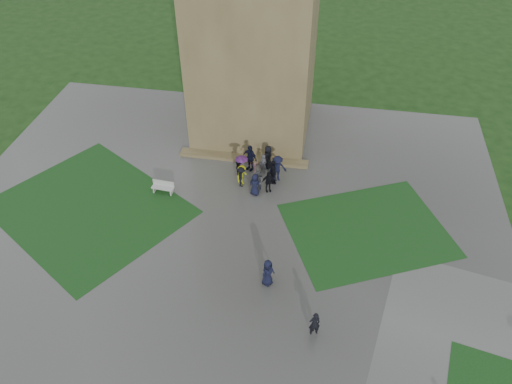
% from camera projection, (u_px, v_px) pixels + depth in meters
% --- Properties ---
extents(ground, '(120.00, 120.00, 0.00)m').
position_uv_depth(ground, '(207.00, 276.00, 26.88)').
color(ground, black).
extents(plaza, '(34.00, 34.00, 0.02)m').
position_uv_depth(plaza, '(215.00, 249.00, 28.37)').
color(plaza, '#3A3A38').
rests_on(plaza, ground).
extents(lawn_inset_left, '(14.10, 13.46, 0.01)m').
position_uv_depth(lawn_inset_left, '(89.00, 208.00, 30.95)').
color(lawn_inset_left, '#123313').
rests_on(lawn_inset_left, plaza).
extents(lawn_inset_right, '(11.12, 10.15, 0.01)m').
position_uv_depth(lawn_inset_right, '(367.00, 230.00, 29.51)').
color(lawn_inset_right, '#123313').
rests_on(lawn_inset_right, plaza).
extents(tower, '(8.00, 8.00, 18.00)m').
position_uv_depth(tower, '(254.00, 8.00, 32.23)').
color(tower, brown).
rests_on(tower, ground).
extents(tower_plinth, '(9.00, 0.80, 0.22)m').
position_uv_depth(tower_plinth, '(244.00, 158.00, 34.72)').
color(tower_plinth, brown).
rests_on(tower_plinth, plaza).
extents(bench, '(1.47, 0.56, 0.84)m').
position_uv_depth(bench, '(163.00, 187.00, 31.85)').
color(bench, '#A7A7A2').
rests_on(bench, plaza).
extents(visitor_cluster, '(3.55, 3.78, 2.52)m').
position_uv_depth(visitor_cluster, '(260.00, 169.00, 32.24)').
color(visitor_cluster, black).
rests_on(visitor_cluster, plaza).
extents(pedestrian_mid, '(0.93, 1.00, 1.68)m').
position_uv_depth(pedestrian_mid, '(268.00, 272.00, 25.96)').
color(pedestrian_mid, black).
rests_on(pedestrian_mid, plaza).
extents(pedestrian_near, '(0.66, 0.55, 1.54)m').
position_uv_depth(pedestrian_near, '(315.00, 324.00, 23.67)').
color(pedestrian_near, black).
rests_on(pedestrian_near, plaza).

